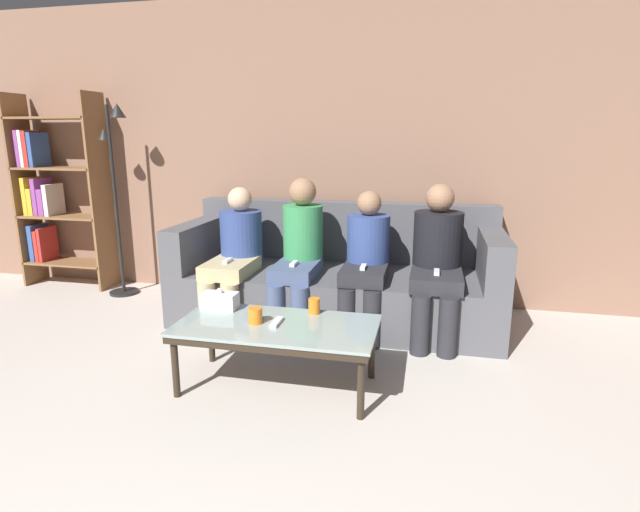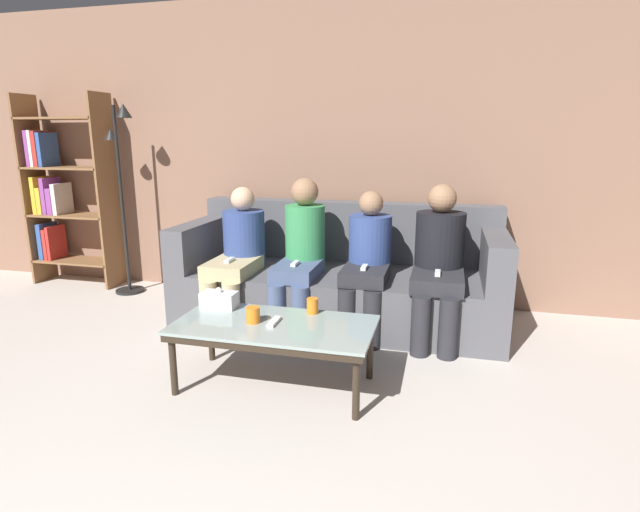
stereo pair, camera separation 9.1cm
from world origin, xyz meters
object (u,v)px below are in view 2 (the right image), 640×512
Objects in this scene: standing_lamp at (122,180)px; game_remote at (274,322)px; coffee_table at (274,330)px; seated_person_right_end at (439,258)px; tissue_box at (219,300)px; seated_person_mid_right at (368,259)px; seated_person_mid_left at (301,250)px; couch at (340,279)px; cup_near_left at (253,315)px; bookshelf at (61,193)px; cup_near_right at (312,306)px; seated_person_left_end at (238,251)px.

game_remote is at bearing -36.17° from standing_lamp.
seated_person_right_end reaches higher than coffee_table.
seated_person_mid_right is at bearing 45.90° from tissue_box.
tissue_box is at bearing -39.35° from standing_lamp.
seated_person_mid_right is at bearing -10.01° from standing_lamp.
seated_person_mid_left is (-0.13, 1.01, 0.20)m from game_remote.
couch is 2.21× the size of seated_person_mid_left.
cup_near_left reaches higher than game_remote.
standing_lamp is 1.91m from seated_person_mid_left.
game_remote is at bearing -131.32° from seated_person_right_end.
coffee_table is 0.67× the size of standing_lamp.
couch is 1.37× the size of bookshelf.
standing_lamp is (-1.81, 1.43, 0.62)m from cup_near_left.
cup_near_right is 0.63× the size of game_remote.
tissue_box is 0.89m from seated_person_mid_left.
standing_lamp reaches higher than tissue_box.
game_remote is 0.09× the size of standing_lamp.
seated_person_mid_right is (2.32, -0.41, -0.50)m from standing_lamp.
couch is 1.24m from coffee_table.
seated_person_mid_right is (0.38, 1.01, 0.16)m from game_remote.
bookshelf reaches higher than cup_near_right.
standing_lamp is (-1.94, 1.41, 0.70)m from coffee_table.
game_remote is 1.19m from seated_person_left_end.
seated_person_mid_left is (-0.13, 1.01, 0.25)m from coffee_table.
game_remote is at bearing -110.67° from seated_person_mid_right.
cup_near_left is 1.14m from seated_person_left_end.
seated_person_mid_left reaches higher than cup_near_left.
couch is at bearing 84.27° from game_remote.
game_remote is at bearing -57.06° from seated_person_left_end.
cup_near_right is at bearing -132.14° from seated_person_right_end.
seated_person_left_end is 1.00× the size of seated_person_mid_right.
seated_person_left_end reaches higher than cup_near_left.
seated_person_left_end is at bearing 122.94° from game_remote.
game_remote is 0.13× the size of seated_person_right_end.
seated_person_mid_left is at bearing 110.90° from cup_near_right.
seated_person_mid_left is at bearing 90.55° from cup_near_left.
couch is 2.39× the size of seated_person_mid_right.
couch reaches higher than game_remote.
seated_person_right_end is (0.51, 0.01, 0.04)m from seated_person_mid_right.
bookshelf is at bearing 171.49° from seated_person_right_end.
seated_person_mid_left is (0.29, 0.83, 0.15)m from tissue_box.
seated_person_right_end reaches higher than cup_near_left.
couch is 2.18× the size of coffee_table.
bookshelf reaches higher than cup_near_left.
game_remote is 0.14× the size of seated_person_left_end.
seated_person_mid_left reaches higher than couch.
cup_near_left is 0.13m from game_remote.
bookshelf is (-2.31, 1.38, 0.46)m from tissue_box.
tissue_box is at bearing 157.48° from game_remote.
seated_person_right_end reaches higher than cup_near_right.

